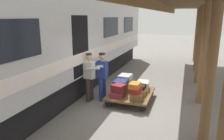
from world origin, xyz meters
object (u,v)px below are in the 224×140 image
Objects in this scene: suitcase_yellow_case at (140,91)px; suitcase_navy_fabric at (121,83)px; suitcase_slate_roller at (126,84)px; suitcase_maroon_trunk at (119,88)px; porter_by_door at (90,76)px; suitcase_gray_aluminum at (125,78)px; suitcase_cream_canvas at (143,85)px; suitcase_red_plastic at (136,90)px; luggage_cart at (131,94)px; suitcase_brown_leather at (137,96)px; train_car at (43,41)px; suitcase_teal_softside at (122,89)px; suitcase_orange_carryall at (135,85)px; suitcase_black_hardshell at (139,87)px; porter_in_overalls at (102,75)px; suitcase_burgundy_valise at (118,94)px.

suitcase_yellow_case is 0.83× the size of suitcase_navy_fabric.
suitcase_maroon_trunk is at bearing 91.85° from suitcase_slate_roller.
porter_by_door is (1.68, 0.45, 0.53)m from suitcase_yellow_case.
suitcase_yellow_case is at bearing 142.99° from suitcase_gray_aluminum.
suitcase_maroon_trunk is (-0.07, 0.48, -0.01)m from suitcase_navy_fabric.
suitcase_red_plastic is (0.04, 1.03, 0.14)m from suitcase_cream_canvas.
suitcase_maroon_trunk reaches higher than suitcase_slate_roller.
suitcase_brown_leather reaches higher than luggage_cart.
train_car is 31.49× the size of suitcase_teal_softside.
suitcase_gray_aluminum is (0.03, -0.51, 0.28)m from suitcase_teal_softside.
suitcase_orange_carryall is at bearing 15.12° from suitcase_red_plastic.
suitcase_brown_leather is (-0.32, 0.50, 0.15)m from luggage_cart.
suitcase_brown_leather is 1.38× the size of suitcase_orange_carryall.
porter_by_door is at bearing 29.42° from suitcase_cream_canvas.
suitcase_black_hardshell reaches higher than suitcase_teal_softside.
suitcase_orange_carryall is at bearing 86.40° from suitcase_cream_canvas.
suitcase_black_hardshell is at bearing -170.49° from porter_in_overalls.
suitcase_yellow_case is (-0.64, -0.50, 0.00)m from suitcase_burgundy_valise.
suitcase_navy_fabric reaches higher than suitcase_slate_roller.
porter_by_door reaches higher than suitcase_burgundy_valise.
suitcase_brown_leather is (-0.64, 1.01, -0.03)m from suitcase_slate_roller.
suitcase_burgundy_valise is at bearing 91.88° from suitcase_gray_aluminum.
train_car is 3.67m from suitcase_red_plastic.
suitcase_navy_fabric is 0.65m from suitcase_black_hardshell.
suitcase_yellow_case is (-3.40, -0.61, -1.66)m from train_car.
suitcase_gray_aluminum reaches higher than suitcase_yellow_case.
suitcase_brown_leather is at bearing -178.14° from train_car.
suitcase_brown_leather is 0.51m from suitcase_black_hardshell.
suitcase_orange_carryall is at bearing 137.25° from suitcase_teal_softside.
suitcase_navy_fabric is (0.64, -0.50, 0.02)m from suitcase_red_plastic.
suitcase_maroon_trunk reaches higher than luggage_cart.
porter_in_overalls reaches higher than suitcase_brown_leather.
suitcase_cream_canvas is 0.88× the size of suitcase_slate_roller.
suitcase_yellow_case is at bearing -169.78° from train_car.
suitcase_black_hardshell is (-0.62, 0.52, 0.12)m from suitcase_slate_roller.
train_car is 3.84m from suitcase_yellow_case.
suitcase_maroon_trunk is at bearing 40.08° from suitcase_black_hardshell.
suitcase_orange_carryall is at bearing 26.30° from suitcase_brown_leather.
suitcase_yellow_case is at bearing 90.00° from suitcase_cream_canvas.
suitcase_red_plastic is 0.87× the size of suitcase_orange_carryall.
train_car is at bearing 2.12° from suitcase_maroon_trunk.
suitcase_yellow_case is 1.12× the size of suitcase_maroon_trunk.
suitcase_black_hardshell is at bearing -179.26° from suitcase_navy_fabric.
suitcase_cream_canvas reaches higher than suitcase_brown_leather.
train_car is 3.74m from suitcase_black_hardshell.
train_car reaches higher than suitcase_navy_fabric.
porter_by_door is (1.07, -0.06, 0.32)m from suitcase_maroon_trunk.
suitcase_red_plastic is at bearing 177.71° from suitcase_burgundy_valise.
suitcase_cream_canvas is 1.01× the size of suitcase_navy_fabric.
luggage_cart is 0.62m from suitcase_brown_leather.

